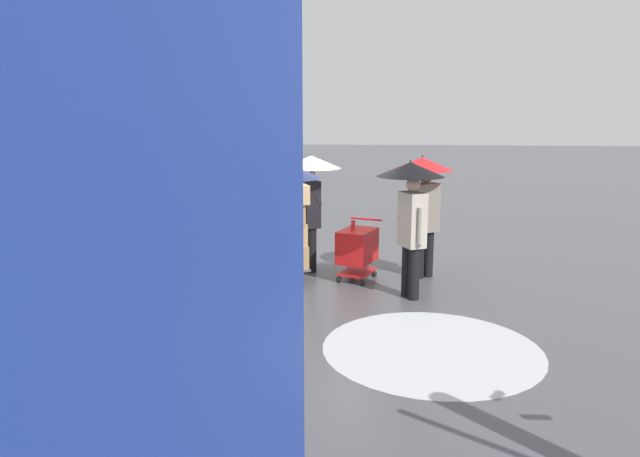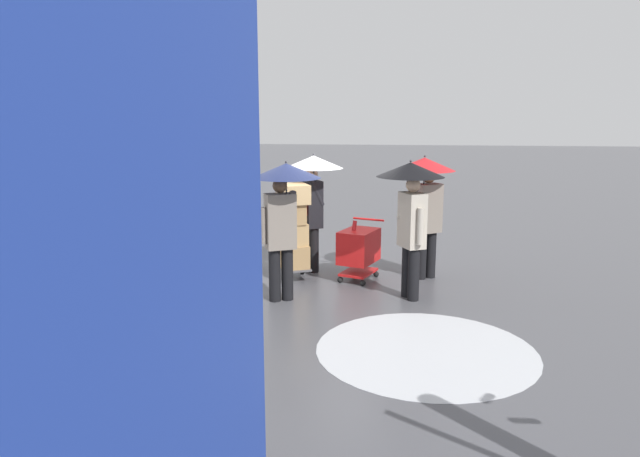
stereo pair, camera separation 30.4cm
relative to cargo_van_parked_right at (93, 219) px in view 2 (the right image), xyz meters
The scene contains 11 objects.
ground_plane 3.75m from the cargo_van_parked_right, 161.95° to the right, with size 90.00×90.00×0.00m, color #4C4C51.
slush_patch_near_cluster 1.74m from the cargo_van_parked_right, behind, with size 2.37×2.37×0.01m, color silver.
slush_patch_under_van 5.65m from the cargo_van_parked_right, 160.53° to the left, with size 2.68×2.68×0.01m, color silver.
slush_patch_mid_street 2.77m from the cargo_van_parked_right, 97.36° to the left, with size 2.31×2.31×0.01m, color #999BA0.
cargo_van_parked_right is the anchor object (origin of this frame).
shopping_cart_vendor 4.38m from the cargo_van_parked_right, 164.96° to the right, with size 0.79×0.95×1.04m.
hand_dolly_boxes 3.24m from the cargo_van_parked_right, 161.94° to the right, with size 0.76×0.85×1.67m.
pedestrian_pink_side 3.16m from the cargo_van_parked_right, behind, with size 1.04×1.04×2.15m.
pedestrian_black_side 5.05m from the cargo_van_parked_right, behind, with size 1.04×1.04×2.15m.
pedestrian_white_side 3.70m from the cargo_van_parked_right, 154.67° to the right, with size 1.04×1.04×2.15m.
pedestrian_far_side 5.49m from the cargo_van_parked_right, 165.44° to the right, with size 1.04×1.04×2.15m.
Camera 2 is at (-1.40, 9.71, 2.83)m, focal length 32.67 mm.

